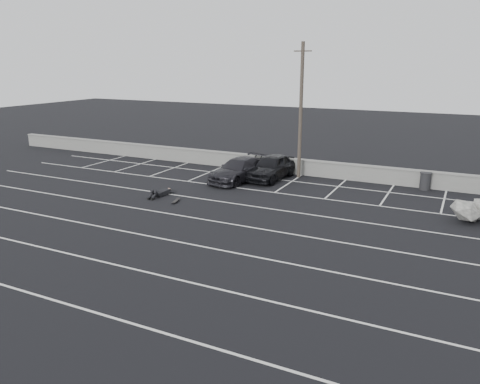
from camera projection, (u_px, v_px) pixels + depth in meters
The scene contains 9 objects.
ground at pixel (173, 241), 19.95m from camera, with size 120.00×120.00×0.00m, color black.
seawall at pixel (289, 165), 31.90m from camera, with size 50.00×0.45×1.06m.
stall_lines at pixel (221, 212), 23.79m from camera, with size 36.00×20.05×0.01m.
car_left at pixel (271, 167), 30.30m from camera, with size 1.87×4.66×1.59m, color black.
car_right at pixel (239, 170), 29.87m from camera, with size 2.00×4.93×1.43m, color black.
utility_pole at pixel (301, 111), 29.76m from camera, with size 1.14×0.23×8.58m.
trash_bin at pixel (425, 181), 27.80m from camera, with size 0.85×0.85×1.05m.
person at pixel (164, 190), 26.85m from camera, with size 1.02×2.53×0.50m, color black, non-canonical shape.
skateboard at pixel (176, 201), 25.42m from camera, with size 0.39×0.79×0.09m.
Camera 1 is at (10.78, -15.48, 7.39)m, focal length 35.00 mm.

